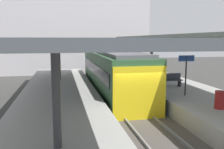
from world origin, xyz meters
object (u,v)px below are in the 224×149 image
Objects in this scene: passenger_mid_platform at (150,70)px; platform_bench at (171,79)px; passenger_near_bench at (159,69)px; platform_sign at (186,66)px; litter_bin at (220,100)px; commuter_train at (112,72)px.

platform_bench is at bearing -65.77° from passenger_mid_platform.
passenger_mid_platform is (-0.93, -0.51, 0.01)m from passenger_near_bench.
platform_sign is 1.32× the size of passenger_near_bench.
passenger_near_bench is (0.12, 2.31, 0.40)m from platform_bench.
passenger_near_bench is at bearing 83.96° from platform_sign.
platform_sign is 4.49m from passenger_mid_platform.
platform_sign reaches higher than passenger_mid_platform.
commuter_train is at bearing 112.05° from litter_bin.
platform_sign reaches higher than litter_bin.
commuter_train reaches higher than platform_sign.
passenger_mid_platform is (-0.81, 1.80, 0.41)m from platform_bench.
platform_sign reaches higher than passenger_near_bench.
passenger_mid_platform reaches higher than platform_bench.
litter_bin is 0.47× the size of passenger_mid_platform.
passenger_mid_platform is at bearing 95.30° from platform_sign.
platform_bench is at bearing 81.20° from platform_sign.
passenger_near_bench reaches higher than platform_bench.
litter_bin is at bearing -92.00° from platform_bench.
passenger_mid_platform is at bearing 95.03° from litter_bin.
passenger_near_bench is (3.51, -0.31, 0.14)m from commuter_train.
platform_sign is 2.98m from litter_bin.
platform_sign is (2.99, -5.22, 0.90)m from commuter_train.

